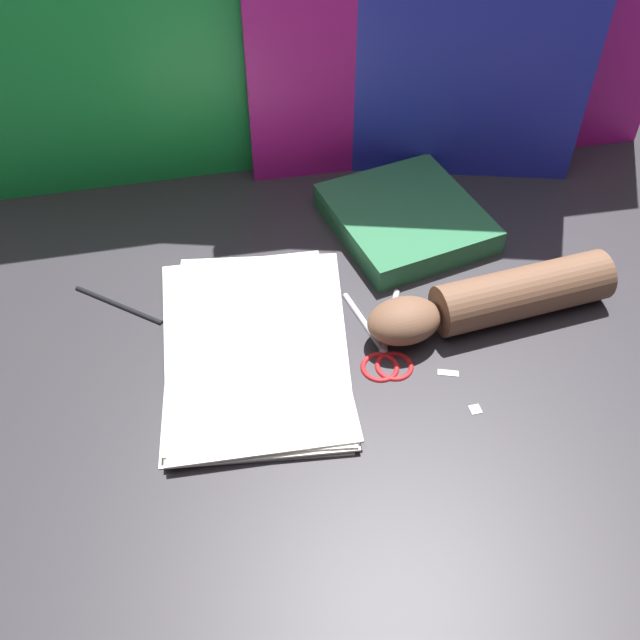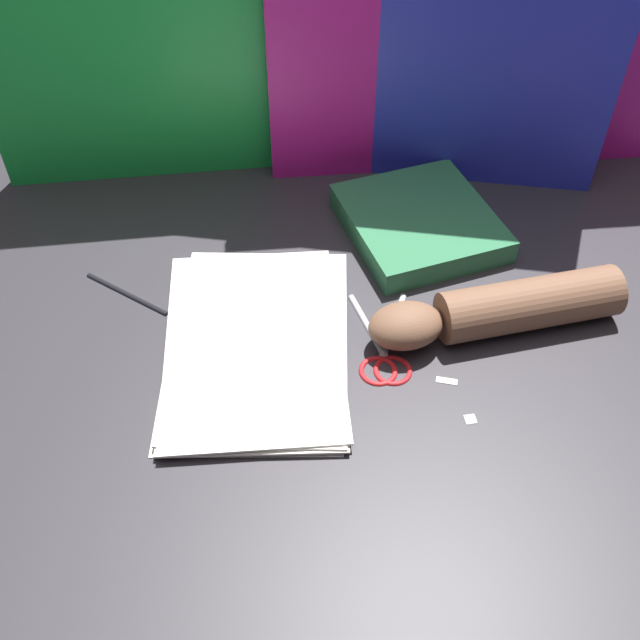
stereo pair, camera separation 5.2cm
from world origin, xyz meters
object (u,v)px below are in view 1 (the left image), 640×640
(book_closed, at_px, (406,218))
(scissors, at_px, (384,348))
(paper_stack, at_px, (256,347))
(hand_forearm, at_px, (495,299))

(book_closed, height_order, scissors, book_closed)
(book_closed, xyz_separation_m, scissors, (-0.08, -0.25, -0.01))
(paper_stack, distance_m, scissors, 0.17)
(paper_stack, xyz_separation_m, book_closed, (0.24, 0.23, 0.01))
(book_closed, relative_size, scissors, 1.63)
(paper_stack, relative_size, book_closed, 1.28)
(scissors, distance_m, hand_forearm, 0.17)
(book_closed, bearing_deg, scissors, -107.39)
(scissors, bearing_deg, paper_stack, 173.49)
(scissors, bearing_deg, book_closed, 72.61)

